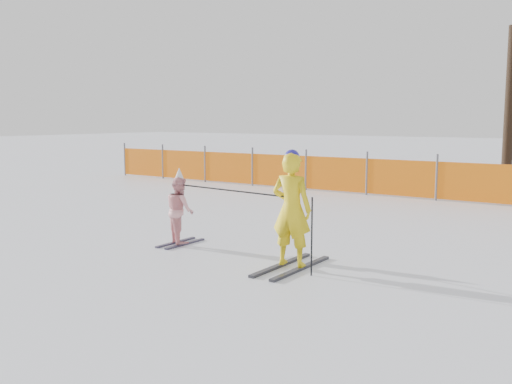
{
  "coord_description": "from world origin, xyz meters",
  "views": [
    {
      "loc": [
        5.21,
        -7.07,
        2.19
      ],
      "look_at": [
        0.0,
        0.5,
        1.0
      ],
      "focal_mm": 40.0,
      "sensor_mm": 36.0,
      "label": 1
    }
  ],
  "objects": [
    {
      "name": "child",
      "position": [
        -1.44,
        0.25,
        0.62
      ],
      "size": [
        0.7,
        0.97,
        1.34
      ],
      "color": "black",
      "rests_on": "ground"
    },
    {
      "name": "safety_fence",
      "position": [
        -4.18,
        8.13,
        0.56
      ],
      "size": [
        14.49,
        0.06,
        1.25
      ],
      "color": "#595960",
      "rests_on": "ground"
    },
    {
      "name": "ground",
      "position": [
        0.0,
        0.0,
        0.0
      ],
      "size": [
        120.0,
        120.0,
        0.0
      ],
      "primitive_type": "plane",
      "color": "white",
      "rests_on": "ground"
    },
    {
      "name": "adult",
      "position": [
        0.99,
        -0.03,
        0.87
      ],
      "size": [
        0.64,
        1.59,
        1.75
      ],
      "color": "black",
      "rests_on": "ground"
    },
    {
      "name": "ski_poles",
      "position": [
        0.33,
        -0.0,
        0.88
      ],
      "size": [
        2.77,
        0.49,
        1.11
      ],
      "color": "black",
      "rests_on": "ground"
    }
  ]
}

